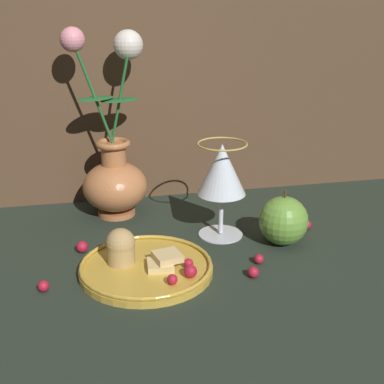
{
  "coord_description": "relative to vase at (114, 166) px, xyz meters",
  "views": [
    {
      "loc": [
        -0.12,
        -0.76,
        0.39
      ],
      "look_at": [
        0.04,
        -0.01,
        0.1
      ],
      "focal_mm": 50.0,
      "sensor_mm": 36.0,
      "label": 1
    }
  ],
  "objects": [
    {
      "name": "ground_plane",
      "position": [
        0.07,
        -0.16,
        -0.09
      ],
      "size": [
        2.4,
        2.4,
        0.0
      ],
      "primitive_type": "plane",
      "color": "#232D23",
      "rests_on": "ground"
    },
    {
      "name": "vase",
      "position": [
        0.0,
        0.0,
        0.0
      ],
      "size": [
        0.14,
        0.12,
        0.33
      ],
      "color": "#B77042",
      "rests_on": "ground_plane"
    },
    {
      "name": "plate_with_pastries",
      "position": [
        0.02,
        -0.23,
        -0.08
      ],
      "size": [
        0.2,
        0.2,
        0.06
      ],
      "color": "gold",
      "rests_on": "ground_plane"
    },
    {
      "name": "wine_glass",
      "position": [
        0.16,
        -0.13,
        0.02
      ],
      "size": [
        0.08,
        0.08,
        0.16
      ],
      "color": "silver",
      "rests_on": "ground_plane"
    },
    {
      "name": "apple_beside_vase",
      "position": [
        0.25,
        -0.18,
        -0.05
      ],
      "size": [
        0.08,
        0.08,
        0.09
      ],
      "color": "#669938",
      "rests_on": "ground_plane"
    },
    {
      "name": "berry_near_plate",
      "position": [
        0.17,
        -0.28,
        -0.08
      ],
      "size": [
        0.02,
        0.02,
        0.02
      ],
      "primitive_type": "sphere",
      "color": "#AD192D",
      "rests_on": "ground_plane"
    },
    {
      "name": "berry_front_center",
      "position": [
        -0.12,
        -0.25,
        -0.08
      ],
      "size": [
        0.02,
        0.02,
        0.02
      ],
      "primitive_type": "sphere",
      "color": "#AD192D",
      "rests_on": "ground_plane"
    },
    {
      "name": "berry_by_glass_stem",
      "position": [
        -0.07,
        -0.14,
        -0.08
      ],
      "size": [
        0.02,
        0.02,
        0.02
      ],
      "primitive_type": "sphere",
      "color": "#AD192D",
      "rests_on": "ground_plane"
    },
    {
      "name": "berry_under_candlestick",
      "position": [
        0.19,
        -0.24,
        -0.08
      ],
      "size": [
        0.02,
        0.02,
        0.02
      ],
      "primitive_type": "sphere",
      "color": "#AD192D",
      "rests_on": "ground_plane"
    },
    {
      "name": "berry_far_right",
      "position": [
        0.32,
        -0.14,
        -0.08
      ],
      "size": [
        0.02,
        0.02,
        0.02
      ],
      "primitive_type": "sphere",
      "color": "#AD192D",
      "rests_on": "ground_plane"
    }
  ]
}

